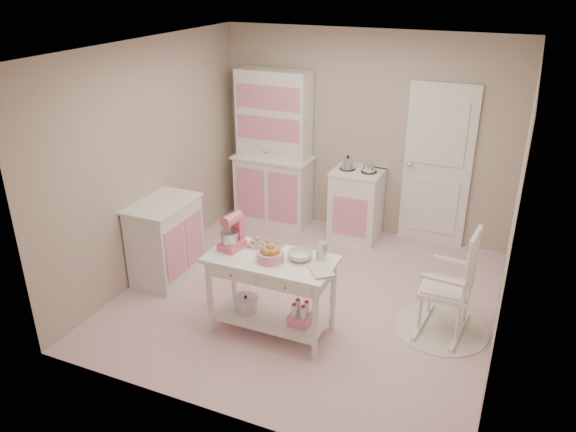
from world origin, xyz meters
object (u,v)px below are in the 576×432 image
at_px(hutch, 273,149).
at_px(stand_mixer, 231,232).
at_px(base_cabinet, 166,240).
at_px(stove, 356,204).
at_px(rocking_chair, 447,280).
at_px(work_table, 271,295).
at_px(bread_basket, 270,256).

relative_size(hutch, stand_mixer, 6.12).
bearing_deg(base_cabinet, stove, 48.27).
xyz_separation_m(stove, base_cabinet, (-1.65, -1.85, 0.00)).
height_order(rocking_chair, stand_mixer, stand_mixer).
distance_m(hutch, work_table, 2.68).
distance_m(hutch, stand_mixer, 2.44).
height_order(stand_mixer, bread_basket, stand_mixer).
height_order(hutch, stove, hutch).
height_order(rocking_chair, bread_basket, rocking_chair).
relative_size(hutch, stove, 2.26).
bearing_deg(stove, stand_mixer, -103.38).
height_order(hutch, bread_basket, hutch).
xyz_separation_m(base_cabinet, bread_basket, (1.54, -0.52, 0.39)).
distance_m(rocking_chair, work_table, 1.67).
bearing_deg(rocking_chair, bread_basket, -149.04).
distance_m(stove, rocking_chair, 2.16).
xyz_separation_m(stove, rocking_chair, (1.40, -1.65, 0.09)).
bearing_deg(base_cabinet, work_table, -17.10).
relative_size(hutch, base_cabinet, 2.26).
bearing_deg(work_table, bread_basket, -68.20).
height_order(base_cabinet, work_table, base_cabinet).
xyz_separation_m(base_cabinet, rocking_chair, (3.05, 0.20, 0.09)).
height_order(hutch, base_cabinet, hutch).
relative_size(stove, bread_basket, 3.68).
relative_size(hutch, rocking_chair, 1.89).
distance_m(stove, work_table, 2.33).
height_order(stove, bread_basket, stove).
relative_size(base_cabinet, bread_basket, 3.68).
relative_size(base_cabinet, stand_mixer, 2.71).
bearing_deg(hutch, work_table, -65.66).
bearing_deg(work_table, base_cabinet, 162.90).
xyz_separation_m(rocking_chair, work_table, (-1.52, -0.67, -0.15)).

